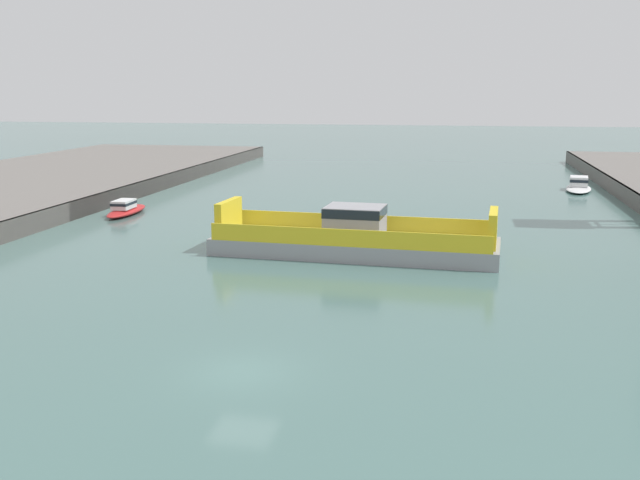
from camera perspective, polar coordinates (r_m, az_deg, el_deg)
name	(u,v)px	position (r m, az deg, el deg)	size (l,w,h in m)	color
ground_plane	(243,372)	(29.13, -6.01, -10.13)	(400.00, 400.00, 0.00)	#476B66
chain_ferry	(355,239)	(48.63, 2.72, 0.06)	(18.99, 6.74, 3.30)	#939399
moored_boat_near_left	(126,209)	(66.31, -14.81, 2.33)	(2.20, 6.88, 1.36)	red
moored_boat_mid_right	(579,185)	(84.35, 19.39, 4.01)	(3.67, 7.82, 1.48)	white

